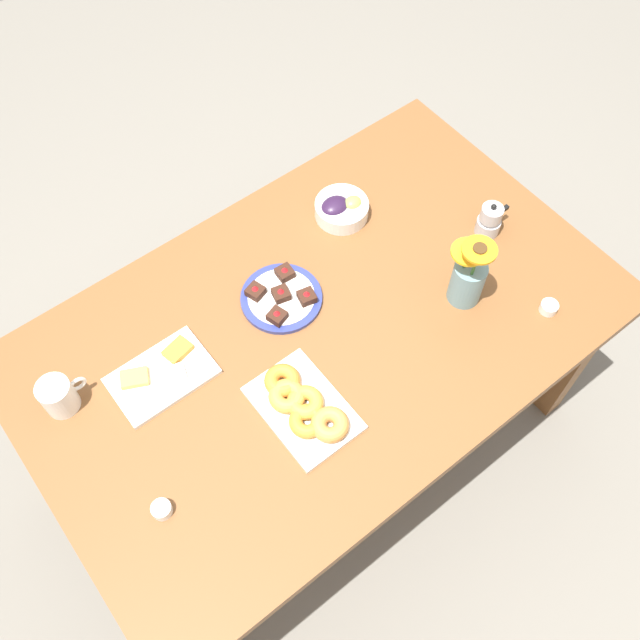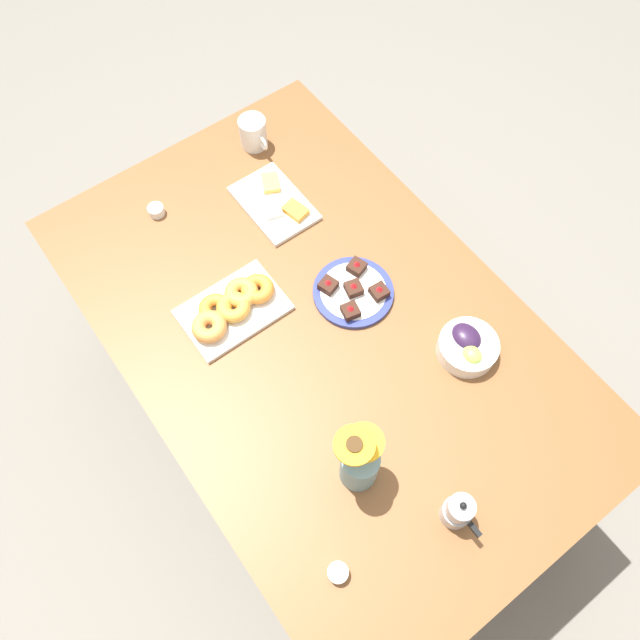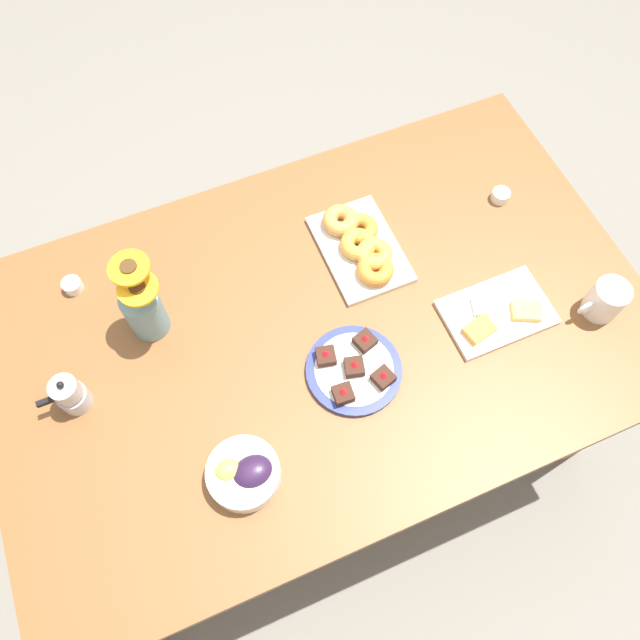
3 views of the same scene
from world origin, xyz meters
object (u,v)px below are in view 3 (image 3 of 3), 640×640
at_px(dining_table, 320,342).
at_px(jam_cup_berry, 501,195).
at_px(coffee_mug, 606,300).
at_px(croissant_platter, 361,245).
at_px(flower_vase, 144,309).
at_px(moka_pot, 70,395).
at_px(cheese_platter, 497,313).
at_px(dessert_plate, 354,369).
at_px(jam_cup_honey, 72,285).
at_px(grape_bowl, 244,473).

relative_size(dining_table, jam_cup_berry, 33.33).
bearing_deg(dining_table, coffee_mug, 161.21).
relative_size(coffee_mug, croissant_platter, 0.40).
xyz_separation_m(flower_vase, moka_pot, (0.21, 0.12, -0.04)).
relative_size(coffee_mug, cheese_platter, 0.46).
relative_size(coffee_mug, jam_cup_berry, 2.51).
height_order(coffee_mug, flower_vase, flower_vase).
bearing_deg(dessert_plate, jam_cup_honey, -40.64).
xyz_separation_m(croissant_platter, flower_vase, (0.55, 0.00, 0.06)).
bearing_deg(coffee_mug, flower_vase, -20.60).
distance_m(jam_cup_honey, dessert_plate, 0.73).
distance_m(grape_bowl, moka_pot, 0.43).
distance_m(dining_table, flower_vase, 0.44).
xyz_separation_m(croissant_platter, dessert_plate, (0.15, 0.30, -0.01)).
distance_m(cheese_platter, flower_vase, 0.84).
bearing_deg(flower_vase, cheese_platter, 159.01).
bearing_deg(croissant_platter, coffee_mug, 140.55).
bearing_deg(moka_pot, jam_cup_berry, -173.97).
height_order(cheese_platter, jam_cup_berry, cheese_platter).
bearing_deg(grape_bowl, moka_pot, -46.13).
height_order(grape_bowl, dessert_plate, grape_bowl).
height_order(jam_cup_berry, moka_pot, moka_pot).
bearing_deg(moka_pot, dessert_plate, 163.88).
bearing_deg(dessert_plate, coffee_mug, 172.25).
relative_size(cheese_platter, jam_cup_berry, 5.42).
bearing_deg(jam_cup_berry, grape_bowl, 26.18).
xyz_separation_m(coffee_mug, moka_pot, (1.23, -0.26, -0.00)).
xyz_separation_m(coffee_mug, grape_bowl, (0.94, 0.05, -0.02)).
distance_m(cheese_platter, croissant_platter, 0.38).
relative_size(cheese_platter, dessert_plate, 1.15).
xyz_separation_m(jam_cup_honey, moka_pot, (0.06, 0.30, 0.03)).
distance_m(dining_table, dessert_plate, 0.17).
xyz_separation_m(coffee_mug, flower_vase, (1.02, -0.38, 0.04)).
relative_size(cheese_platter, moka_pot, 2.18).
height_order(jam_cup_berry, dessert_plate, dessert_plate).
relative_size(jam_cup_berry, flower_vase, 0.19).
xyz_separation_m(croissant_platter, jam_cup_berry, (-0.41, -0.00, -0.01)).
bearing_deg(croissant_platter, grape_bowl, 42.56).
height_order(coffee_mug, jam_cup_berry, coffee_mug).
height_order(croissant_platter, jam_cup_berry, croissant_platter).
relative_size(jam_cup_honey, moka_pot, 0.40).
bearing_deg(grape_bowl, flower_vase, -78.96).
height_order(dining_table, coffee_mug, coffee_mug).
bearing_deg(dining_table, croissant_platter, -138.09).
bearing_deg(grape_bowl, coffee_mug, -177.08).
bearing_deg(dessert_plate, grape_bowl, 22.65).
bearing_deg(dining_table, grape_bowl, 42.96).
bearing_deg(moka_pot, coffee_mug, 168.02).
xyz_separation_m(dining_table, cheese_platter, (-0.41, 0.14, 0.10)).
xyz_separation_m(grape_bowl, croissant_platter, (-0.47, -0.43, -0.01)).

